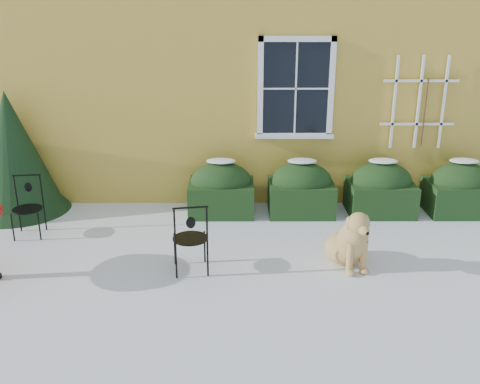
{
  "coord_description": "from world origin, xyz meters",
  "views": [
    {
      "loc": [
        -0.01,
        -5.68,
        3.24
      ],
      "look_at": [
        0.0,
        1.0,
        0.9
      ],
      "focal_mm": 40.0,
      "sensor_mm": 36.0,
      "label": 1
    }
  ],
  "objects_px": {
    "evergreen_shrub": "(14,164)",
    "patio_chair_near": "(191,237)",
    "patio_chair_far": "(28,206)",
    "dog": "(350,242)"
  },
  "relations": [
    {
      "from": "evergreen_shrub",
      "to": "patio_chair_near",
      "type": "xyz_separation_m",
      "value": [
        3.04,
        -2.18,
        -0.33
      ]
    },
    {
      "from": "evergreen_shrub",
      "to": "patio_chair_far",
      "type": "bearing_deg",
      "value": -61.23
    },
    {
      "from": "patio_chair_near",
      "to": "dog",
      "type": "height_order",
      "value": "patio_chair_near"
    },
    {
      "from": "patio_chair_near",
      "to": "patio_chair_far",
      "type": "distance_m",
      "value": 2.76
    },
    {
      "from": "evergreen_shrub",
      "to": "patio_chair_far",
      "type": "distance_m",
      "value": 1.2
    },
    {
      "from": "patio_chair_far",
      "to": "dog",
      "type": "height_order",
      "value": "patio_chair_far"
    },
    {
      "from": "evergreen_shrub",
      "to": "dog",
      "type": "distance_m",
      "value": 5.51
    },
    {
      "from": "patio_chair_near",
      "to": "patio_chair_far",
      "type": "height_order",
      "value": "patio_chair_near"
    },
    {
      "from": "evergreen_shrub",
      "to": "patio_chair_far",
      "type": "relative_size",
      "value": 2.23
    },
    {
      "from": "patio_chair_near",
      "to": "dog",
      "type": "xyz_separation_m",
      "value": [
        2.05,
        0.14,
        -0.14
      ]
    }
  ]
}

